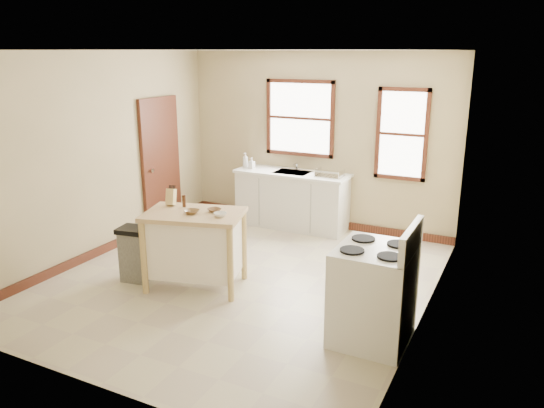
{
  "coord_description": "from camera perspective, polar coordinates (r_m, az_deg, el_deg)",
  "views": [
    {
      "loc": [
        3.11,
        -5.38,
        2.8
      ],
      "look_at": [
        0.23,
        0.4,
        0.92
      ],
      "focal_mm": 35.0,
      "sensor_mm": 36.0,
      "label": 1
    }
  ],
  "objects": [
    {
      "name": "knife_block",
      "position": [
        6.67,
        -10.81,
        0.68
      ],
      "size": [
        0.12,
        0.12,
        0.2
      ],
      "primitive_type": null,
      "rotation": [
        0.0,
        0.0,
        0.23
      ],
      "color": "#DABA72",
      "rests_on": "kitchen_island"
    },
    {
      "name": "sink_counter",
      "position": [
        8.63,
        2.15,
        0.48
      ],
      "size": [
        1.86,
        0.62,
        0.92
      ],
      "primitive_type": null,
      "color": "silver",
      "rests_on": "ground"
    },
    {
      "name": "gas_stove",
      "position": [
        5.33,
        10.91,
        -8.22
      ],
      "size": [
        0.78,
        0.79,
        1.24
      ],
      "primitive_type": null,
      "color": "white",
      "rests_on": "ground"
    },
    {
      "name": "kitchen_island",
      "position": [
        6.52,
        -8.25,
        -4.87
      ],
      "size": [
        1.31,
        1.02,
        0.95
      ],
      "primitive_type": null,
      "rotation": [
        0.0,
        0.0,
        0.27
      ],
      "color": "tan",
      "rests_on": "ground"
    },
    {
      "name": "wall_right",
      "position": [
        5.62,
        16.83,
        1.11
      ],
      "size": [
        0.04,
        5.0,
        2.8
      ],
      "primitive_type": "cube",
      "color": "tan",
      "rests_on": "ground"
    },
    {
      "name": "wall_left",
      "position": [
        7.72,
        -18.2,
        4.96
      ],
      "size": [
        0.04,
        5.0,
        2.8
      ],
      "primitive_type": "cube",
      "color": "tan",
      "rests_on": "ground"
    },
    {
      "name": "pepper_grinder",
      "position": [
        6.58,
        -9.44,
        0.31
      ],
      "size": [
        0.05,
        0.05,
        0.15
      ],
      "primitive_type": "cylinder",
      "rotation": [
        0.0,
        0.0,
        0.24
      ],
      "color": "#402111",
      "rests_on": "kitchen_island"
    },
    {
      "name": "window_side",
      "position": [
        8.14,
        13.8,
        7.28
      ],
      "size": [
        0.77,
        0.06,
        1.37
      ],
      "primitive_type": null,
      "color": "#35170E",
      "rests_on": "wall_back"
    },
    {
      "name": "soap_bottle_b",
      "position": [
        8.75,
        -2.2,
        4.41
      ],
      "size": [
        0.09,
        0.09,
        0.18
      ],
      "primitive_type": "imported",
      "rotation": [
        0.0,
        0.0,
        -0.14
      ],
      "color": "#B2B2B2",
      "rests_on": "sink_counter"
    },
    {
      "name": "dish_rack",
      "position": [
        8.22,
        6.22,
        3.27
      ],
      "size": [
        0.48,
        0.41,
        0.1
      ],
      "primitive_type": null,
      "rotation": [
        0.0,
        0.0,
        0.27
      ],
      "color": "silver",
      "rests_on": "sink_counter"
    },
    {
      "name": "door_left",
      "position": [
        8.71,
        -11.86,
        4.28
      ],
      "size": [
        0.06,
        0.9,
        2.1
      ],
      "primitive_type": "cube",
      "color": "#35170E",
      "rests_on": "ground"
    },
    {
      "name": "bowl_b",
      "position": [
        6.35,
        -6.23,
        -0.65
      ],
      "size": [
        0.2,
        0.2,
        0.04
      ],
      "primitive_type": "imported",
      "rotation": [
        0.0,
        0.0,
        1.19
      ],
      "color": "brown",
      "rests_on": "kitchen_island"
    },
    {
      "name": "trash_bin",
      "position": [
        6.87,
        -14.52,
        -5.23
      ],
      "size": [
        0.41,
        0.36,
        0.7
      ],
      "primitive_type": null,
      "rotation": [
        0.0,
        0.0,
        0.17
      ],
      "color": "gray",
      "rests_on": "ground"
    },
    {
      "name": "window_main",
      "position": [
        8.63,
        3.02,
        9.21
      ],
      "size": [
        1.17,
        0.06,
        1.22
      ],
      "primitive_type": null,
      "color": "#35170E",
      "rests_on": "wall_back"
    },
    {
      "name": "floor",
      "position": [
        6.81,
        -3.29,
        -8.07
      ],
      "size": [
        5.0,
        5.0,
        0.0
      ],
      "primitive_type": "plane",
      "color": "#B5A68F",
      "rests_on": "ground"
    },
    {
      "name": "bowl_c",
      "position": [
        6.16,
        -5.6,
        -1.15
      ],
      "size": [
        0.15,
        0.15,
        0.05
      ],
      "primitive_type": "imported",
      "rotation": [
        0.0,
        0.0,
        -0.01
      ],
      "color": "white",
      "rests_on": "kitchen_island"
    },
    {
      "name": "soap_bottle_a",
      "position": [
        8.85,
        -2.88,
        4.74
      ],
      "size": [
        0.11,
        0.11,
        0.24
      ],
      "primitive_type": "imported",
      "rotation": [
        0.0,
        0.0,
        -0.16
      ],
      "color": "#B2B2B2",
      "rests_on": "sink_counter"
    },
    {
      "name": "faucet",
      "position": [
        8.66,
        2.69,
        4.4
      ],
      "size": [
        0.03,
        0.03,
        0.22
      ],
      "primitive_type": "cylinder",
      "color": "silver",
      "rests_on": "sink_counter"
    },
    {
      "name": "wall_back",
      "position": [
        8.58,
        4.89,
        6.77
      ],
      "size": [
        4.5,
        0.04,
        2.8
      ],
      "primitive_type": "cube",
      "color": "tan",
      "rests_on": "ground"
    },
    {
      "name": "baseboard_left",
      "position": [
        8.05,
        -17.21,
        -4.44
      ],
      "size": [
        0.04,
        5.0,
        0.12
      ],
      "primitive_type": "cube",
      "color": "#35170E",
      "rests_on": "ground"
    },
    {
      "name": "bowl_a",
      "position": [
        6.31,
        -8.61,
        -0.83
      ],
      "size": [
        0.2,
        0.2,
        0.04
      ],
      "primitive_type": "imported",
      "rotation": [
        0.0,
        0.0,
        0.15
      ],
      "color": "brown",
      "rests_on": "kitchen_island"
    },
    {
      "name": "baseboard_back",
      "position": [
        8.87,
        4.61,
        -1.82
      ],
      "size": [
        4.5,
        0.04,
        0.12
      ],
      "primitive_type": "cube",
      "color": "#35170E",
      "rests_on": "ground"
    },
    {
      "name": "ceiling",
      "position": [
        6.21,
        -3.72,
        16.2
      ],
      "size": [
        5.0,
        5.0,
        0.0
      ],
      "primitive_type": "plane",
      "rotation": [
        3.14,
        0.0,
        0.0
      ],
      "color": "white",
      "rests_on": "ground"
    }
  ]
}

